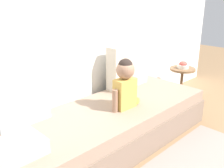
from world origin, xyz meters
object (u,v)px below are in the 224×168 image
Objects in this scene: side_table at (182,76)px; banana at (137,101)px; toddler at (125,82)px; fruit_bowl at (183,65)px; throw_pillow_left at (20,91)px; throw_pillow_right at (128,66)px; folded_blanket at (14,150)px; couch at (105,129)px.

banana is at bearing -169.57° from side_table.
fruit_bowl is (1.48, 0.23, -0.16)m from toddler.
throw_pillow_left is 1.02× the size of throw_pillow_right.
throw_pillow_right is 0.64m from toddler.
folded_blanket is (-1.15, -0.02, -0.21)m from toddler.
fruit_bowl reaches higher than banana.
fruit_bowl is at bearing 4.96° from couch.
throw_pillow_left is at bearing 175.66° from side_table.
couch is 1.68m from side_table.
throw_pillow_right is at bearing 39.48° from toddler.
fruit_bowl is (2.35, -0.18, -0.19)m from throw_pillow_left.
toddler is 2.95× the size of banana.
toddler is (0.87, -0.41, -0.03)m from throw_pillow_left.
side_table is (1.29, 0.24, -0.06)m from banana.
throw_pillow_left is 3.66× the size of fruit_bowl.
throw_pillow_left reaches higher than side_table.
folded_blanket reaches higher than banana.
toddler is at bearing 0.98° from folded_blanket.
couch is 14.59× the size of banana.
fruit_bowl reaches higher than couch.
throw_pillow_right is 1.71m from folded_blanket.
side_table is (2.35, -0.18, -0.34)m from throw_pillow_left.
toddler is at bearing -24.80° from couch.
side_table is 2.94× the size of fruit_bowl.
toddler reaches higher than fruit_bowl.
fruit_bowl reaches higher than folded_blanket.
folded_blanket is at bearing -165.39° from throw_pillow_right.
fruit_bowl is at bearing 0.00° from side_table.
throw_pillow_left reaches higher than banana.
fruit_bowl is (1.66, 0.14, 0.32)m from couch.
toddler is 1.50m from fruit_bowl.
throw_pillow_right is at bearing 53.41° from banana.
throw_pillow_right reaches higher than banana.
couch is 1.70m from fruit_bowl.
throw_pillow_right is at bearing 169.72° from side_table.
banana is (1.06, -0.42, -0.28)m from throw_pillow_left.
toddler reaches higher than couch.
throw_pillow_left reaches higher than couch.
banana is 0.36× the size of side_table.
throw_pillow_right is 0.57m from banana.
toddler is at bearing -171.13° from fruit_bowl.
fruit_bowl is at bearing 10.43° from banana.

